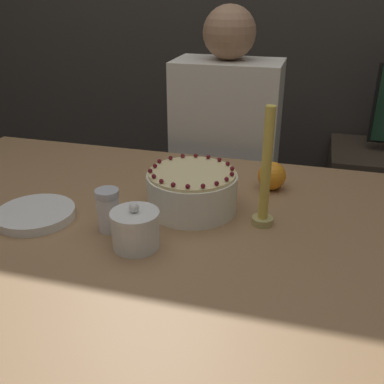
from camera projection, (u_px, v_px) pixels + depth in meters
The scene contains 8 objects.
dining_table at pixel (140, 258), 1.17m from camera, with size 1.59×1.08×0.74m.
cake at pixel (192, 191), 1.20m from camera, with size 0.24×0.24×0.12m.
sugar_bowl at pixel (136, 229), 1.03m from camera, with size 0.11×0.11×0.11m.
sugar_shaker at pixel (108, 210), 1.10m from camera, with size 0.06×0.06×0.11m.
plate_stack at pixel (36, 214), 1.17m from camera, with size 0.20×0.20×0.02m.
candle at pixel (266, 178), 1.10m from camera, with size 0.05×0.05×0.31m.
orange_fruit_0 at pixel (272, 176), 1.33m from camera, with size 0.08×0.08×0.08m.
person_man_blue_shirt at pixel (224, 186), 1.85m from camera, with size 0.40×0.34×1.23m.
Camera 1 is at (0.40, -0.92, 1.30)m, focal length 42.00 mm.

